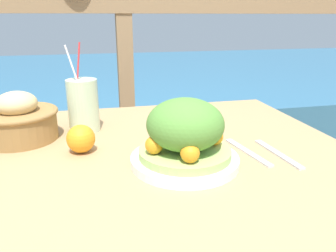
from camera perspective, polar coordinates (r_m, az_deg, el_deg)
patio_table at (r=0.81m, az=-0.48°, el=-11.97°), size 0.98×0.99×0.71m
railing_fence at (r=1.56m, az=-7.48°, el=11.43°), size 2.80×0.08×1.14m
sea_backdrop at (r=4.13m, az=-10.68°, el=6.62°), size 12.00×4.00×0.40m
salad_plate at (r=0.73m, az=2.98°, el=-1.88°), size 0.25×0.25×0.15m
drink_glass at (r=0.98m, az=-14.56°, el=3.48°), size 0.09×0.09×0.25m
bread_basket at (r=0.97m, az=-24.56°, el=0.92°), size 0.21×0.21×0.13m
fork at (r=0.84m, az=13.62°, el=-4.35°), size 0.04×0.18×0.00m
knife at (r=0.85m, az=18.58°, el=-4.59°), size 0.03×0.18×0.00m
orange_near_basket at (r=0.83m, az=-14.93°, el=-2.15°), size 0.07×0.07×0.07m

